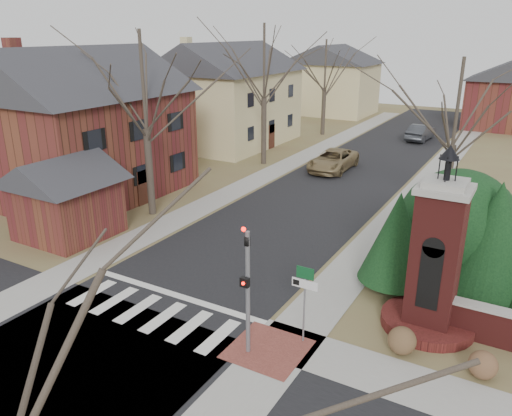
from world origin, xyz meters
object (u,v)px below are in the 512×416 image
Objects in this scene: sign_post at (304,290)px; distant_car at (421,132)px; pickup_truck at (333,160)px; traffic_signal_pole at (247,281)px; brick_gate_monument at (434,271)px.

distant_car is (-3.99, 34.96, -1.19)m from sign_post.
sign_post is 22.09m from pickup_truck.
pickup_truck is at bearing 109.03° from sign_post.
traffic_signal_pole is 6.47m from brick_gate_monument.
pickup_truck is at bearing 81.41° from distant_car.
traffic_signal_pole is at bearing -75.78° from pickup_truck.
sign_post is (1.29, 1.41, -0.64)m from traffic_signal_pole.
pickup_truck is (-10.60, 17.84, -1.41)m from brick_gate_monument.
distant_car is at bearing 76.59° from pickup_truck.
brick_gate_monument is 20.80m from pickup_truck.
pickup_truck is at bearing 104.84° from traffic_signal_pole.
traffic_signal_pole reaches higher than sign_post.
traffic_signal_pole is 1.64× the size of sign_post.
sign_post reaches higher than pickup_truck.
distant_car is (-2.70, 36.37, -1.83)m from traffic_signal_pole.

